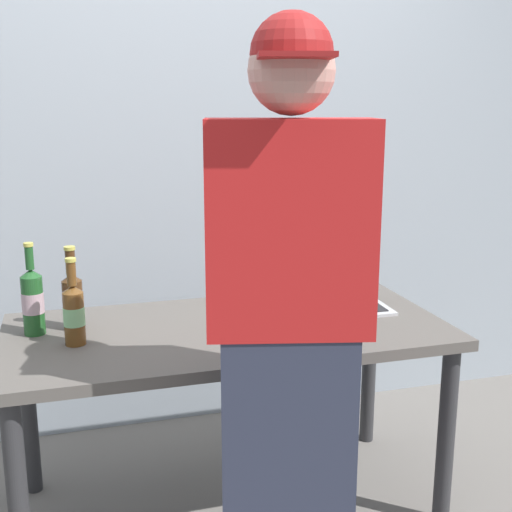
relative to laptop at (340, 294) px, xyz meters
name	(u,v)px	position (x,y,z in m)	size (l,w,h in m)	color
ground_plane	(230,504)	(-0.48, -0.11, -0.76)	(8.00, 8.00, 0.00)	slate
desk	(228,349)	(-0.48, -0.11, -0.14)	(1.55, 0.74, 0.71)	#56514C
laptop	(340,294)	(0.00, 0.00, 0.00)	(0.34, 0.29, 0.22)	#B7BABC
beer_bottle_green	(33,300)	(-1.13, 0.00, 0.07)	(0.07, 0.07, 0.32)	#1E5123
beer_bottle_brown	(73,298)	(-1.00, 0.02, 0.06)	(0.07, 0.07, 0.30)	#472B14
beer_bottle_dark	(74,312)	(-1.00, -0.14, 0.06)	(0.07, 0.07, 0.29)	brown
person_figure	(289,329)	(-0.44, -0.67, 0.13)	(0.47, 0.34, 1.71)	#2D3347
coffee_mug	(326,332)	(-0.22, -0.39, 0.00)	(0.13, 0.09, 0.10)	#19598C
back_wall	(184,145)	(-0.48, 0.69, 0.54)	(6.00, 0.10, 2.60)	#99A3AD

